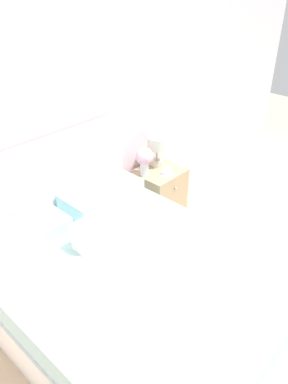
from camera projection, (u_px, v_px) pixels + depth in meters
ground_plane at (56, 259)px, 3.44m from camera, size 12.00×12.00×0.00m
wall_back at (28, 124)px, 2.79m from camera, size 8.00×0.06×2.60m
bed at (127, 288)px, 2.73m from camera, size 1.67×2.05×1.19m
nightstand at (159, 193)px, 3.90m from camera, size 0.46×0.43×0.54m
table_lamp at (157, 146)px, 3.72m from camera, size 0.20×0.20×0.32m
flower_vase at (145, 158)px, 3.59m from camera, size 0.17×0.17×0.29m
teacup at (167, 172)px, 3.67m from camera, size 0.12×0.12×0.07m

